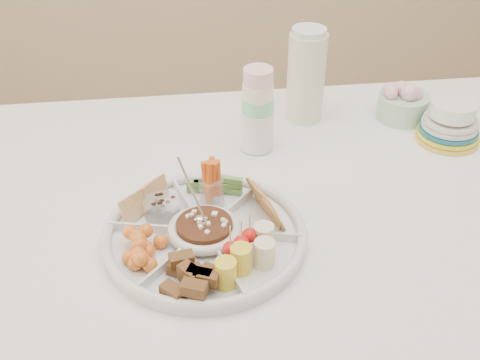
{
  "coord_description": "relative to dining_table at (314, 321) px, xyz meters",
  "views": [
    {
      "loc": [
        -0.31,
        -0.97,
        1.51
      ],
      "look_at": [
        -0.18,
        -0.0,
        0.82
      ],
      "focal_mm": 45.0,
      "sensor_mm": 36.0,
      "label": 1
    }
  ],
  "objects": [
    {
      "name": "dining_table",
      "position": [
        0.0,
        0.0,
        0.0
      ],
      "size": [
        1.52,
        1.02,
        0.76
      ],
      "primitive_type": "cube",
      "color": "white",
      "rests_on": "floor"
    },
    {
      "name": "party_tray",
      "position": [
        -0.26,
        -0.1,
        0.4
      ],
      "size": [
        0.46,
        0.46,
        0.04
      ],
      "primitive_type": "cylinder",
      "rotation": [
        0.0,
        0.0,
        -0.23
      ],
      "color": "silver",
      "rests_on": "dining_table"
    },
    {
      "name": "bean_dip",
      "position": [
        -0.26,
        -0.1,
        0.41
      ],
      "size": [
        0.13,
        0.13,
        0.04
      ],
      "primitive_type": "cylinder",
      "rotation": [
        0.0,
        0.0,
        -0.23
      ],
      "color": "#371409",
      "rests_on": "party_tray"
    },
    {
      "name": "tortillas",
      "position": [
        -0.14,
        -0.07,
        0.42
      ],
      "size": [
        0.11,
        0.11,
        0.06
      ],
      "primitive_type": null,
      "rotation": [
        0.0,
        0.0,
        -0.23
      ],
      "color": "tan",
      "rests_on": "party_tray"
    },
    {
      "name": "carrot_cucumber",
      "position": [
        -0.24,
        0.02,
        0.44
      ],
      "size": [
        0.12,
        0.12,
        0.09
      ],
      "primitive_type": null,
      "rotation": [
        0.0,
        0.0,
        -0.23
      ],
      "color": "orange",
      "rests_on": "party_tray"
    },
    {
      "name": "pita_raisins",
      "position": [
        -0.36,
        -0.02,
        0.42
      ],
      "size": [
        0.12,
        0.12,
        0.05
      ],
      "primitive_type": null,
      "rotation": [
        0.0,
        0.0,
        -0.23
      ],
      "color": "tan",
      "rests_on": "party_tray"
    },
    {
      "name": "cherries",
      "position": [
        -0.39,
        -0.14,
        0.42
      ],
      "size": [
        0.15,
        0.15,
        0.05
      ],
      "primitive_type": null,
      "rotation": [
        0.0,
        0.0,
        -0.23
      ],
      "color": "orange",
      "rests_on": "party_tray"
    },
    {
      "name": "granola_chunks",
      "position": [
        -0.29,
        -0.23,
        0.42
      ],
      "size": [
        0.13,
        0.13,
        0.05
      ],
      "primitive_type": null,
      "rotation": [
        0.0,
        0.0,
        -0.23
      ],
      "color": "#44351D",
      "rests_on": "party_tray"
    },
    {
      "name": "banana_tomato",
      "position": [
        -0.17,
        -0.19,
        0.44
      ],
      "size": [
        0.15,
        0.15,
        0.1
      ],
      "primitive_type": null,
      "rotation": [
        0.0,
        0.0,
        -0.23
      ],
      "color": "#DFCD60",
      "rests_on": "party_tray"
    },
    {
      "name": "cup_stack",
      "position": [
        -0.12,
        0.21,
        0.48
      ],
      "size": [
        0.08,
        0.08,
        0.21
      ],
      "primitive_type": "cylinder",
      "rotation": [
        0.0,
        0.0,
        0.0
      ],
      "color": "silver",
      "rests_on": "dining_table"
    },
    {
      "name": "thermos",
      "position": [
        0.02,
        0.34,
        0.5
      ],
      "size": [
        0.1,
        0.1,
        0.24
      ],
      "primitive_type": "cylinder",
      "rotation": [
        0.0,
        0.0,
        0.12
      ],
      "color": "silver",
      "rests_on": "dining_table"
    },
    {
      "name": "flower_bowl",
      "position": [
        0.27,
        0.31,
        0.43
      ],
      "size": [
        0.16,
        0.16,
        0.1
      ],
      "primitive_type": "cylinder",
      "rotation": [
        0.0,
        0.0,
        -0.33
      ],
      "color": "#94B2A0",
      "rests_on": "dining_table"
    },
    {
      "name": "plate_stack",
      "position": [
        0.34,
        0.19,
        0.43
      ],
      "size": [
        0.18,
        0.18,
        0.1
      ],
      "primitive_type": "cylinder",
      "rotation": [
        0.0,
        0.0,
        0.2
      ],
      "color": "#F9D262",
      "rests_on": "dining_table"
    }
  ]
}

